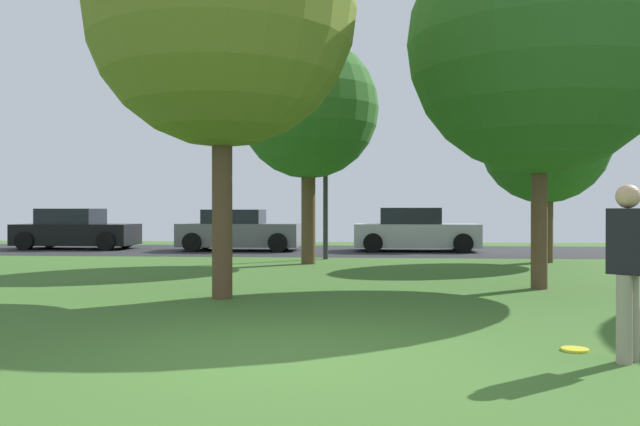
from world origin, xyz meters
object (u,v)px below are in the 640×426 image
(oak_tree_left, at_px, (545,140))
(person_thrower, at_px, (628,264))
(frisbee_disc, at_px, (575,350))
(parked_car_black, at_px, (76,231))
(maple_tree_near, at_px, (222,13))
(birch_tree_lone, at_px, (540,43))
(street_lamp_post, at_px, (326,180))
(parked_car_grey, at_px, (239,232))
(parked_car_silver, at_px, (415,231))
(oak_tree_right, at_px, (308,109))

(oak_tree_left, distance_m, person_thrower, 11.99)
(frisbee_disc, bearing_deg, oak_tree_left, 76.94)
(frisbee_disc, relative_size, parked_car_black, 0.06)
(maple_tree_near, bearing_deg, birch_tree_lone, 17.28)
(maple_tree_near, bearing_deg, street_lamp_post, 82.64)
(maple_tree_near, relative_size, parked_car_grey, 1.63)
(parked_car_black, relative_size, street_lamp_post, 0.92)
(birch_tree_lone, xyz_separation_m, parked_car_black, (-13.58, 10.64, -3.73))
(parked_car_silver, bearing_deg, oak_tree_right, -119.67)
(oak_tree_left, relative_size, parked_car_black, 1.21)
(oak_tree_right, height_order, frisbee_disc, oak_tree_right)
(frisbee_disc, height_order, parked_car_grey, parked_car_grey)
(frisbee_disc, height_order, parked_car_silver, parked_car_silver)
(oak_tree_right, bearing_deg, birch_tree_lone, -47.00)
(parked_car_black, bearing_deg, maple_tree_near, -56.26)
(person_thrower, bearing_deg, oak_tree_left, 121.29)
(oak_tree_left, height_order, parked_car_silver, oak_tree_left)
(oak_tree_left, bearing_deg, parked_car_grey, 154.79)
(maple_tree_near, bearing_deg, parked_car_silver, 72.42)
(person_thrower, distance_m, parked_car_grey, 17.31)
(frisbee_disc, bearing_deg, birch_tree_lone, 79.65)
(frisbee_disc, bearing_deg, oak_tree_right, 109.94)
(parked_car_grey, bearing_deg, parked_car_black, 175.92)
(person_thrower, relative_size, street_lamp_post, 0.37)
(maple_tree_near, bearing_deg, oak_tree_right, 83.73)
(oak_tree_left, distance_m, parked_car_grey, 10.48)
(maple_tree_near, xyz_separation_m, street_lamp_post, (1.06, 8.24, -2.30))
(birch_tree_lone, bearing_deg, parked_car_grey, 126.50)
(birch_tree_lone, xyz_separation_m, parked_car_silver, (-1.54, 10.40, -3.71))
(oak_tree_right, distance_m, parked_car_black, 11.11)
(oak_tree_left, height_order, person_thrower, oak_tree_left)
(birch_tree_lone, distance_m, parked_car_black, 17.65)
(person_thrower, bearing_deg, frisbee_disc, 168.40)
(parked_car_black, bearing_deg, oak_tree_left, -17.35)
(maple_tree_near, distance_m, parked_car_silver, 13.24)
(parked_car_silver, bearing_deg, parked_car_black, 178.89)
(frisbee_disc, bearing_deg, parked_car_black, 128.60)
(oak_tree_right, xyz_separation_m, person_thrower, (4.02, -10.62, -3.12))
(parked_car_grey, bearing_deg, street_lamp_post, -48.17)
(birch_tree_lone, xyz_separation_m, frisbee_disc, (-0.95, -5.19, -4.37))
(parked_car_black, height_order, parked_car_grey, parked_car_black)
(oak_tree_right, height_order, street_lamp_post, oak_tree_right)
(birch_tree_lone, xyz_separation_m, parked_car_grey, (-7.55, 10.21, -3.73))
(maple_tree_near, relative_size, oak_tree_right, 1.14)
(parked_car_black, distance_m, parked_car_grey, 6.04)
(birch_tree_lone, bearing_deg, frisbee_disc, -100.35)
(street_lamp_post, bearing_deg, oak_tree_right, -101.78)
(oak_tree_left, bearing_deg, oak_tree_right, -171.66)
(frisbee_disc, xyz_separation_m, parked_car_silver, (-0.59, 15.60, 0.66))
(street_lamp_post, bearing_deg, parked_car_grey, 131.83)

